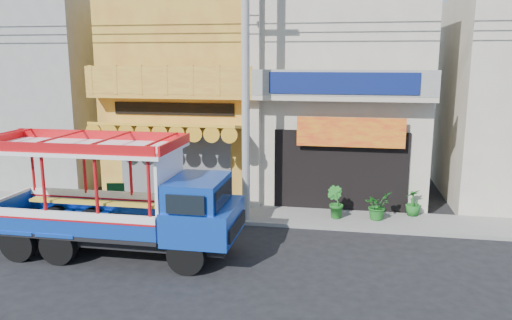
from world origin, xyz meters
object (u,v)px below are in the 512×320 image
at_px(potted_plant_a, 377,205).
at_px(potted_plant_b, 335,202).
at_px(green_sign, 116,198).
at_px(utility_pole, 250,68).
at_px(songthaew_truck, 130,200).
at_px(potted_plant_c, 413,202).

bearing_deg(potted_plant_a, potted_plant_b, 130.93).
bearing_deg(green_sign, potted_plant_a, 2.88).
bearing_deg(green_sign, utility_pole, -3.68).
distance_m(songthaew_truck, potted_plant_a, 7.96).
height_order(songthaew_truck, potted_plant_a, songthaew_truck).
xyz_separation_m(utility_pole, green_sign, (-4.89, 0.31, -4.52)).
bearing_deg(utility_pole, potted_plant_a, 10.60).
relative_size(potted_plant_a, potted_plant_b, 0.88).
xyz_separation_m(potted_plant_a, potted_plant_c, (1.22, 0.63, -0.02)).
height_order(green_sign, potted_plant_b, potted_plant_b).
bearing_deg(songthaew_truck, potted_plant_a, 31.00).
distance_m(utility_pole, potted_plant_c, 7.09).
bearing_deg(utility_pole, green_sign, 176.32).
height_order(green_sign, potted_plant_a, potted_plant_a).
bearing_deg(songthaew_truck, utility_pole, 51.01).
bearing_deg(potted_plant_b, potted_plant_c, -124.93).
distance_m(songthaew_truck, green_sign, 4.38).
bearing_deg(potted_plant_c, potted_plant_b, -29.40).
bearing_deg(potted_plant_b, green_sign, 42.05).
relative_size(green_sign, potted_plant_a, 0.99).
distance_m(potted_plant_a, potted_plant_b, 1.37).
height_order(utility_pole, songthaew_truck, utility_pole).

